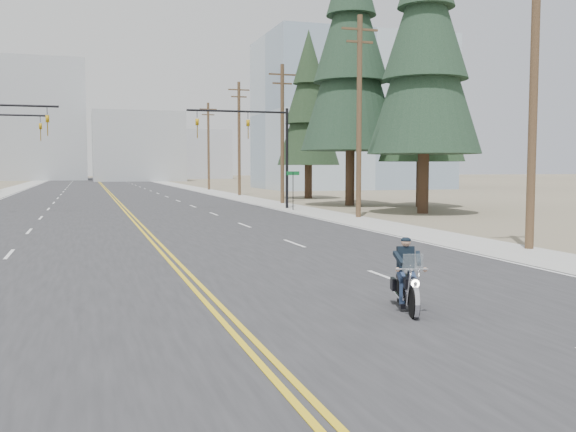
% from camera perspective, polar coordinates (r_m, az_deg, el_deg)
% --- Properties ---
extents(ground_plane, '(400.00, 400.00, 0.00)m').
position_cam_1_polar(ground_plane, '(11.67, -4.56, -10.18)').
color(ground_plane, '#776D56').
rests_on(ground_plane, ground).
extents(road, '(20.00, 200.00, 0.01)m').
position_cam_1_polar(road, '(81.11, -15.77, 2.17)').
color(road, '#303033').
rests_on(road, ground).
extents(sidewalk_left, '(3.00, 200.00, 0.01)m').
position_cam_1_polar(sidewalk_left, '(81.56, -23.87, 1.97)').
color(sidewalk_left, '#A5A5A0').
rests_on(sidewalk_left, ground).
extents(sidewalk_right, '(3.00, 200.00, 0.01)m').
position_cam_1_polar(sidewalk_right, '(82.27, -7.73, 2.32)').
color(sidewalk_right, '#A5A5A0').
rests_on(sidewalk_right, ground).
extents(traffic_mast_right, '(7.10, 0.26, 7.00)m').
position_cam_1_polar(traffic_mast_right, '(44.57, -2.60, 6.97)').
color(traffic_mast_right, black).
rests_on(traffic_mast_right, ground).
extents(street_sign, '(0.90, 0.06, 2.62)m').
position_cam_1_polar(street_sign, '(43.14, 0.45, 2.90)').
color(street_sign, black).
rests_on(street_sign, ground).
extents(utility_pole_a, '(2.20, 0.30, 11.00)m').
position_cam_1_polar(utility_pole_a, '(24.39, 21.01, 10.69)').
color(utility_pole_a, brown).
rests_on(utility_pole_a, ground).
extents(utility_pole_b, '(2.20, 0.30, 11.50)m').
position_cam_1_polar(utility_pole_b, '(37.31, 6.34, 9.06)').
color(utility_pole_b, brown).
rests_on(utility_pole_b, ground).
extents(utility_pole_c, '(2.20, 0.30, 11.00)m').
position_cam_1_polar(utility_pole_c, '(51.34, -0.51, 7.52)').
color(utility_pole_c, brown).
rests_on(utility_pole_c, ground).
extents(utility_pole_d, '(2.20, 0.30, 11.50)m').
position_cam_1_polar(utility_pole_d, '(65.82, -4.37, 7.04)').
color(utility_pole_d, brown).
rests_on(utility_pole_d, ground).
extents(utility_pole_e, '(2.20, 0.30, 11.00)m').
position_cam_1_polar(utility_pole_e, '(82.44, -7.08, 6.31)').
color(utility_pole_e, brown).
rests_on(utility_pole_e, ground).
extents(glass_building, '(24.00, 16.00, 20.00)m').
position_cam_1_polar(glass_building, '(88.35, 5.58, 8.97)').
color(glass_building, '#9EB5CC').
rests_on(glass_building, ground).
extents(haze_bldg_b, '(18.00, 14.00, 14.00)m').
position_cam_1_polar(haze_bldg_b, '(136.48, -13.19, 5.99)').
color(haze_bldg_b, '#ADB2B7').
rests_on(haze_bldg_b, ground).
extents(haze_bldg_c, '(16.00, 12.00, 18.00)m').
position_cam_1_polar(haze_bldg_c, '(128.41, 1.82, 7.11)').
color(haze_bldg_c, '#B7BCC6').
rests_on(haze_bldg_c, ground).
extents(haze_bldg_d, '(20.00, 15.00, 26.00)m').
position_cam_1_polar(haze_bldg_d, '(151.64, -21.30, 7.91)').
color(haze_bldg_d, '#ADB2B7').
rests_on(haze_bldg_d, ground).
extents(haze_bldg_e, '(14.00, 14.00, 12.00)m').
position_cam_1_polar(haze_bldg_e, '(163.38, -7.88, 5.44)').
color(haze_bldg_e, '#B7BCC6').
rests_on(haze_bldg_e, ground).
extents(motorcyclist, '(1.35, 2.06, 1.49)m').
position_cam_1_polar(motorcyclist, '(13.30, 10.60, -5.16)').
color(motorcyclist, black).
rests_on(motorcyclist, ground).
extents(conifer_near, '(7.07, 7.07, 18.70)m').
position_cam_1_polar(conifer_near, '(41.94, 12.12, 15.03)').
color(conifer_near, '#382619').
rests_on(conifer_near, ground).
extents(conifer_mid, '(6.23, 6.23, 16.63)m').
position_cam_1_polar(conifer_mid, '(48.47, 11.88, 12.14)').
color(conifer_mid, '#382619').
rests_on(conifer_mid, ground).
extents(conifer_tall, '(7.48, 7.48, 20.79)m').
position_cam_1_polar(conifer_tall, '(49.66, 5.61, 14.83)').
color(conifer_tall, '#382619').
rests_on(conifer_tall, ground).
extents(conifer_far, '(5.78, 5.78, 15.48)m').
position_cam_1_polar(conifer_far, '(59.98, 1.84, 10.09)').
color(conifer_far, '#382619').
rests_on(conifer_far, ground).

